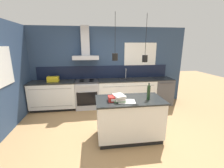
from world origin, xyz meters
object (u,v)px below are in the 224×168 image
Objects in this scene: bottle_on_island at (149,92)px; red_supply_box at (114,99)px; book_stack at (119,98)px; oven_range at (87,94)px; dishwasher at (162,91)px; yellow_toolbox at (53,79)px.

red_supply_box is (-0.72, 0.02, -0.11)m from bottle_on_island.
book_stack is 1.42× the size of red_supply_box.
oven_range is at bearing 107.38° from red_supply_box.
book_stack reaches higher than dishwasher.
book_stack is at bearing -3.12° from red_supply_box.
red_supply_box is at bearing -136.03° from dishwasher.
bottle_on_island is 3.05m from yellow_toolbox.
bottle_on_island is (1.32, -1.94, 0.61)m from oven_range.
book_stack is (-1.88, -1.92, 0.52)m from dishwasher.
book_stack is at bearing -134.31° from dishwasher.
book_stack is (0.71, -1.92, 0.52)m from oven_range.
red_supply_box is (0.60, -1.91, 0.50)m from oven_range.
yellow_toolbox reaches higher than book_stack.
dishwasher is 2.53× the size of bottle_on_island.
red_supply_box is at bearing 178.16° from bottle_on_island.
yellow_toolbox is at bearing 132.21° from book_stack.
oven_range is 2.07m from red_supply_box.
yellow_toolbox is (-1.04, 0.00, 0.54)m from oven_range.
dishwasher is (2.59, 0.00, -0.00)m from oven_range.
oven_range is 2.53× the size of bottle_on_island.
yellow_toolbox is (-2.35, 1.94, -0.07)m from bottle_on_island.
bottle_on_island is at bearing -123.15° from dishwasher.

